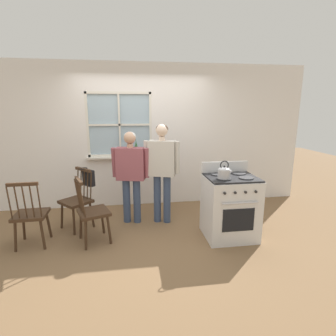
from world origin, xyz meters
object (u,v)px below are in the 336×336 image
Objects in this scene: potted_plant at (136,151)px; chair_center_cluster at (92,213)px; chair_near_wall at (30,215)px; kettle at (224,172)px; stove at (230,206)px; person_elderly_left at (131,169)px; chair_by_window at (77,201)px; handbag at (88,177)px; person_teen_center at (162,165)px.

chair_center_cluster is at bearing -115.93° from potted_plant.
chair_near_wall is 2.72m from kettle.
person_elderly_left is at bearing 153.31° from stove.
kettle is (1.26, -0.85, 0.11)m from person_elderly_left.
chair_by_window is 0.72m from chair_near_wall.
stove is (2.28, -0.63, 0.03)m from chair_by_window.
person_elderly_left is (1.38, 0.58, 0.47)m from chair_near_wall.
stove is 3.53× the size of handbag.
person_teen_center is 1.51× the size of stove.
kettle is (2.65, -0.27, 0.58)m from chair_near_wall.
person_elderly_left is at bearing 52.74° from chair_by_window.
stove reaches higher than chair_by_window.
person_elderly_left reaches higher than chair_by_window.
person_teen_center is 1.09m from kettle.
potted_plant reaches higher than kettle.
potted_plant reaches higher than stove.
stove is 3.13× the size of potted_plant.
chair_by_window is at bearing 160.18° from kettle.
chair_near_wall is at bearing 177.18° from stove.
person_elderly_left is 0.93× the size of person_teen_center.
kettle is (0.76, -0.78, 0.04)m from person_teen_center.
chair_center_cluster is at bearing -120.36° from person_elderly_left.
stove is 2.08m from potted_plant.
stove is at bearing 31.69° from chair_by_window.
potted_plant reaches higher than handbag.
person_teen_center is at bearing -64.70° from potted_plant.
stove is at bearing -113.89° from chair_center_cluster.
kettle reaches higher than chair_near_wall.
person_elderly_left is 1.52m from kettle.
person_elderly_left is 6.14× the size of kettle.
kettle is at bearing -140.90° from stove.
chair_center_cluster is 3.11× the size of handbag.
chair_center_cluster is (0.30, -0.51, 0.00)m from chair_by_window.
chair_by_window is 1.44m from potted_plant.
person_teen_center reaches higher than person_elderly_left.
chair_near_wall is 0.63× the size of person_elderly_left.
stove reaches higher than chair_near_wall.
chair_by_window is 0.98m from person_elderly_left.
stove is 2.27m from handbag.
chair_by_window is 0.63× the size of person_elderly_left.
chair_by_window is 0.58× the size of person_teen_center.
person_elderly_left reaches higher than handbag.
person_teen_center is at bearing -166.69° from chair_near_wall.
person_teen_center is 5.33× the size of handbag.
stove is at bearing -20.58° from handbag.
chair_by_window is 2.37m from stove.
person_teen_center is 1.21m from handbag.
potted_plant is at bearing -139.78° from chair_near_wall.
person_elderly_left is at bearing -6.33° from handbag.
chair_near_wall is 3.86× the size of kettle.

